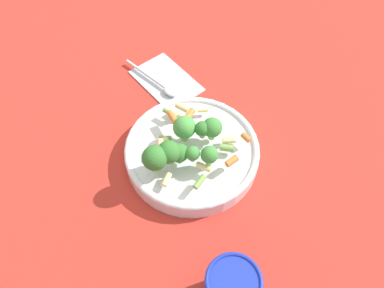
% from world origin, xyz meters
% --- Properties ---
extents(ground_plane, '(3.00, 3.00, 0.00)m').
position_xyz_m(ground_plane, '(0.00, 0.00, 0.00)').
color(ground_plane, '#B72D23').
extents(bowl, '(0.27, 0.27, 0.04)m').
position_xyz_m(bowl, '(0.00, 0.00, 0.02)').
color(bowl, silver).
rests_on(bowl, ground_plane).
extents(pasta_salad, '(0.20, 0.19, 0.07)m').
position_xyz_m(pasta_salad, '(0.02, 0.01, 0.08)').
color(pasta_salad, '#8CB766').
rests_on(pasta_salad, bowl).
extents(napkin, '(0.11, 0.17, 0.01)m').
position_xyz_m(napkin, '(-0.08, -0.21, 0.00)').
color(napkin, '#B2BCC6').
rests_on(napkin, ground_plane).
extents(spoon, '(0.05, 0.17, 0.01)m').
position_xyz_m(spoon, '(-0.06, -0.20, 0.01)').
color(spoon, silver).
rests_on(spoon, napkin).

